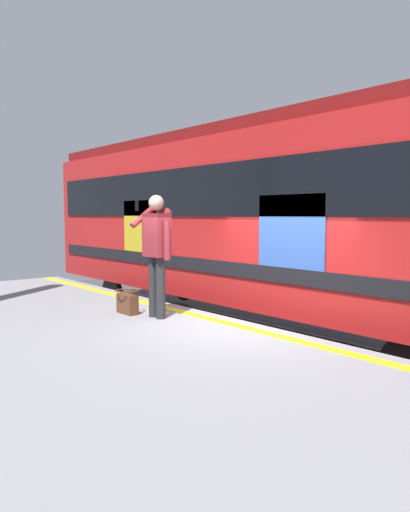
% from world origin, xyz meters
% --- Properties ---
extents(ground_plane, '(24.79, 24.79, 0.00)m').
position_xyz_m(ground_plane, '(0.00, 0.00, 0.00)').
color(ground_plane, '#3D3D3F').
extents(platform, '(12.67, 4.15, 1.05)m').
position_xyz_m(platform, '(0.00, 2.08, 0.52)').
color(platform, gray).
rests_on(platform, ground).
extents(safety_line, '(12.42, 0.16, 0.01)m').
position_xyz_m(safety_line, '(0.00, 0.30, 1.05)').
color(safety_line, yellow).
rests_on(safety_line, platform).
extents(track_rail_near, '(16.48, 0.08, 0.16)m').
position_xyz_m(track_rail_near, '(0.00, -1.55, 0.08)').
color(track_rail_near, slate).
rests_on(track_rail_near, ground).
extents(track_rail_far, '(16.48, 0.08, 0.16)m').
position_xyz_m(track_rail_far, '(0.00, -2.98, 0.08)').
color(track_rail_far, slate).
rests_on(track_rail_far, ground).
extents(train_carriage, '(11.67, 2.85, 4.01)m').
position_xyz_m(train_carriage, '(1.89, -2.26, 2.54)').
color(train_carriage, red).
rests_on(train_carriage, ground).
extents(passenger, '(0.57, 0.55, 1.77)m').
position_xyz_m(passenger, '(0.93, 0.81, 2.10)').
color(passenger, '#262628').
rests_on(passenger, platform).
extents(handbag, '(0.39, 0.35, 0.36)m').
position_xyz_m(handbag, '(1.45, 1.00, 1.22)').
color(handbag, '#59331E').
rests_on(handbag, platform).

